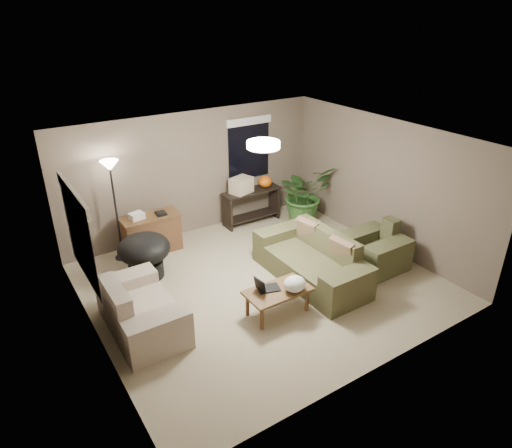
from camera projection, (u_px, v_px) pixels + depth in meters
room_shell at (263, 217)px, 7.28m from camera, size 5.50×5.50×5.50m
main_sofa at (312, 263)px, 7.85m from camera, size 0.95×2.20×0.85m
throw_pillows at (325, 241)px, 7.83m from camera, size 0.30×1.38×0.47m
loveseat at (140, 313)px, 6.59m from camera, size 0.90×1.60×0.85m
armchair at (374, 251)px, 8.24m from camera, size 0.95×1.00×0.85m
coffee_table at (278, 293)px, 6.93m from camera, size 1.00×0.55×0.42m
laptop at (265, 287)px, 6.87m from camera, size 0.40×0.32×0.24m
plastic_bag at (295, 284)px, 6.83m from camera, size 0.44×0.42×0.24m
desk at (152, 234)px, 8.68m from camera, size 1.10×0.50×0.75m
desk_papers at (142, 215)px, 8.42m from camera, size 0.69×0.29×0.12m
console_table at (251, 204)px, 9.84m from camera, size 1.30×0.40×0.75m
pumpkin at (265, 182)px, 9.82m from camera, size 0.31×0.31×0.24m
cardboard_box at (241, 185)px, 9.51m from camera, size 0.51×0.44×0.33m
papasan_chair at (145, 253)px, 7.83m from camera, size 0.97×0.97×0.80m
floor_lamp at (111, 178)px, 7.92m from camera, size 0.32×0.32×1.91m
ceiling_fixture at (263, 145)px, 6.76m from camera, size 0.50×0.50×0.10m
houseplant at (304, 200)px, 9.88m from camera, size 1.13×1.26×0.98m
cat_scratching_post at (368, 244)px, 8.66m from camera, size 0.32×0.32×0.50m
window_left at (76, 220)px, 5.94m from camera, size 0.05×1.56×1.33m
window_back at (249, 138)px, 9.55m from camera, size 1.06×0.05×1.33m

